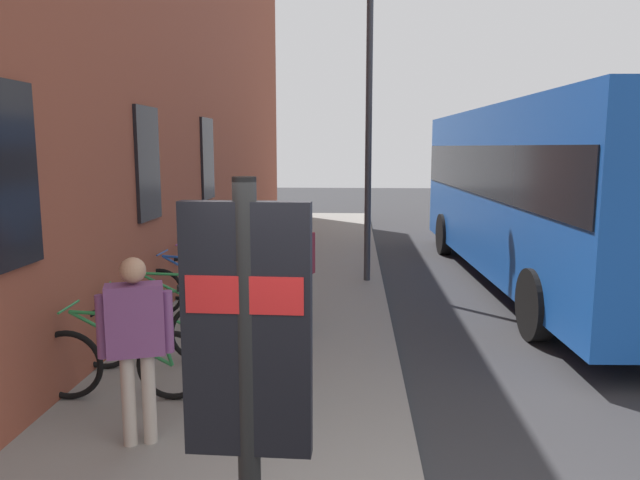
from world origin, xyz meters
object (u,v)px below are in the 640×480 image
object	(u,v)px
bicycle_beside_lamp	(210,277)
city_bus	(544,185)
bicycle_leaning_wall	(121,362)
bicycle_far_end	(178,311)
pedestrian_near_bus	(136,332)
transit_info_sign	(248,365)
bicycle_by_door	(195,291)
pedestrian_by_facade	(251,326)
bicycle_nearest_sign	(155,332)
pedestrian_crossing_street	(302,262)
street_lamp	(369,110)

from	to	relation	value
bicycle_beside_lamp	city_bus	bearing A→B (deg)	-71.46
bicycle_leaning_wall	bicycle_far_end	size ratio (longest dim) A/B	1.01
pedestrian_near_bus	transit_info_sign	bearing A→B (deg)	-149.53
bicycle_by_door	pedestrian_near_bus	world-z (taller)	pedestrian_near_bus
bicycle_beside_lamp	pedestrian_by_facade	world-z (taller)	pedestrian_by_facade
bicycle_nearest_sign	pedestrian_crossing_street	size ratio (longest dim) A/B	1.10
city_bus	pedestrian_near_bus	bearing A→B (deg)	141.73
city_bus	pedestrian_near_bus	distance (m)	8.71
bicycle_leaning_wall	bicycle_beside_lamp	distance (m)	3.95
pedestrian_by_facade	street_lamp	size ratio (longest dim) A/B	0.28
city_bus	bicycle_by_door	bearing A→B (deg)	116.10
bicycle_by_door	transit_info_sign	distance (m)	6.62
transit_info_sign	pedestrian_crossing_street	bearing A→B (deg)	2.66
transit_info_sign	pedestrian_crossing_street	world-z (taller)	transit_info_sign
bicycle_beside_lamp	pedestrian_near_bus	xyz separation A→B (m)	(-4.83, -0.54, 0.60)
bicycle_nearest_sign	pedestrian_near_bus	xyz separation A→B (m)	(-1.86, -0.48, 0.60)
bicycle_nearest_sign	pedestrian_near_bus	bearing A→B (deg)	-165.50
bicycle_nearest_sign	pedestrian_by_facade	xyz separation A→B (m)	(-1.42, -1.37, 0.54)
pedestrian_by_facade	pedestrian_near_bus	world-z (taller)	pedestrian_near_bus
bicycle_far_end	bicycle_by_door	bearing A→B (deg)	3.62
bicycle_leaning_wall	city_bus	distance (m)	8.46
transit_info_sign	street_lamp	xyz separation A→B (m)	(8.84, -0.71, 1.58)
transit_info_sign	city_bus	distance (m)	9.97
bicycle_leaning_wall	pedestrian_crossing_street	distance (m)	3.00
bicycle_far_end	pedestrian_by_facade	xyz separation A→B (m)	(-2.33, -1.36, 0.54)
bicycle_nearest_sign	bicycle_far_end	size ratio (longest dim) A/B	0.97
bicycle_beside_lamp	pedestrian_near_bus	world-z (taller)	pedestrian_near_bus
city_bus	bicycle_leaning_wall	bearing A→B (deg)	135.26
transit_info_sign	pedestrian_crossing_street	distance (m)	5.72
bicycle_by_door	pedestrian_by_facade	bearing A→B (deg)	-157.49
pedestrian_by_facade	city_bus	bearing A→B (deg)	-35.12
bicycle_far_end	bicycle_by_door	xyz separation A→B (m)	(1.14, 0.07, 0.00)
bicycle_beside_lamp	bicycle_far_end	bearing A→B (deg)	-178.21
bicycle_leaning_wall	bicycle_by_door	size ratio (longest dim) A/B	1.00
pedestrian_crossing_street	pedestrian_near_bus	bearing A→B (deg)	161.88
bicycle_by_door	pedestrian_by_facade	world-z (taller)	pedestrian_by_facade
bicycle_leaning_wall	transit_info_sign	bearing A→B (deg)	-149.73
bicycle_leaning_wall	bicycle_by_door	world-z (taller)	same
bicycle_far_end	pedestrian_crossing_street	xyz separation A→B (m)	(0.59, -1.57, 0.56)
pedestrian_near_bus	pedestrian_crossing_street	bearing A→B (deg)	-18.12
bicycle_leaning_wall	bicycle_far_end	xyz separation A→B (m)	(1.89, -0.03, 0.00)
transit_info_sign	bicycle_leaning_wall	bearing A→B (deg)	30.27
bicycle_far_end	street_lamp	xyz separation A→B (m)	(3.76, -2.54, 2.79)
bicycle_nearest_sign	pedestrian_near_bus	size ratio (longest dim) A/B	1.05
pedestrian_crossing_street	street_lamp	bearing A→B (deg)	-17.03
transit_info_sign	pedestrian_near_bus	size ratio (longest dim) A/B	1.48
pedestrian_near_bus	bicycle_far_end	bearing A→B (deg)	9.70
bicycle_nearest_sign	transit_info_sign	xyz separation A→B (m)	(-4.18, -1.84, 1.21)
bicycle_far_end	bicycle_beside_lamp	bearing A→B (deg)	1.79
bicycle_by_door	street_lamp	xyz separation A→B (m)	(2.62, -2.61, 2.79)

